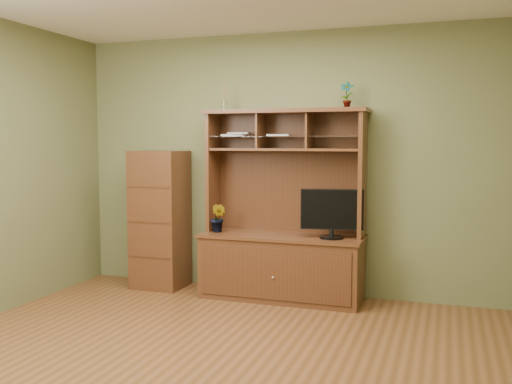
% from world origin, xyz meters
% --- Properties ---
extents(room, '(4.54, 4.04, 2.74)m').
position_xyz_m(room, '(0.00, 0.00, 1.35)').
color(room, '#583519').
rests_on(room, ground).
extents(media_hutch, '(1.66, 0.61, 1.90)m').
position_xyz_m(media_hutch, '(0.07, 1.73, 0.52)').
color(media_hutch, '#462514').
rests_on(media_hutch, room).
extents(monitor, '(0.60, 0.23, 0.48)m').
position_xyz_m(monitor, '(0.59, 1.64, 0.90)').
color(monitor, black).
rests_on(monitor, media_hutch).
extents(orchid_plant, '(0.19, 0.17, 0.30)m').
position_xyz_m(orchid_plant, '(-0.59, 1.65, 0.80)').
color(orchid_plant, '#30501B').
rests_on(orchid_plant, media_hutch).
extents(top_plant, '(0.14, 0.09, 0.26)m').
position_xyz_m(top_plant, '(0.69, 1.80, 2.03)').
color(top_plant, '#2C5B20').
rests_on(top_plant, media_hutch).
extents(reed_diffuser, '(0.06, 0.06, 0.29)m').
position_xyz_m(reed_diffuser, '(-0.58, 1.81, 2.01)').
color(reed_diffuser, silver).
rests_on(reed_diffuser, media_hutch).
extents(magazines, '(0.75, 0.22, 0.04)m').
position_xyz_m(magazines, '(-0.30, 1.80, 1.65)').
color(magazines, '#B4B4B9').
rests_on(magazines, media_hutch).
extents(side_cabinet, '(0.53, 0.48, 1.48)m').
position_xyz_m(side_cabinet, '(-1.31, 1.74, 0.74)').
color(side_cabinet, '#462514').
rests_on(side_cabinet, room).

